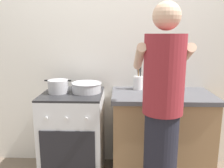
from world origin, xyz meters
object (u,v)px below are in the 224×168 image
at_px(mixing_bowl, 87,87).
at_px(utensil_crock, 138,80).
at_px(pot, 58,86).
at_px(spice_bottle, 172,90).
at_px(stove_range, 74,135).
at_px(person, 162,117).

relative_size(mixing_bowl, utensil_crock, 0.93).
height_order(pot, spice_bottle, pot).
distance_m(stove_range, spice_bottle, 1.11).
xyz_separation_m(pot, mixing_bowl, (0.28, 0.03, -0.01)).
bearing_deg(stove_range, spice_bottle, -0.37).
bearing_deg(mixing_bowl, stove_range, -165.71).
relative_size(spice_bottle, person, 0.05).
height_order(utensil_crock, spice_bottle, utensil_crock).
xyz_separation_m(spice_bottle, person, (-0.20, -0.57, -0.08)).
distance_m(pot, utensil_crock, 0.83).
xyz_separation_m(pot, person, (0.94, -0.57, -0.11)).
distance_m(mixing_bowl, person, 0.90).
bearing_deg(pot, mixing_bowl, 7.07).
bearing_deg(utensil_crock, pot, -167.31).
bearing_deg(spice_bottle, stove_range, 179.63).
xyz_separation_m(pot, spice_bottle, (1.13, -0.01, -0.03)).
relative_size(stove_range, mixing_bowl, 2.94).
relative_size(mixing_bowl, person, 0.18).
relative_size(stove_range, pot, 3.36).
xyz_separation_m(stove_range, mixing_bowl, (0.14, 0.04, 0.50)).
bearing_deg(spice_bottle, mixing_bowl, 177.17).
distance_m(stove_range, mixing_bowl, 0.53).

